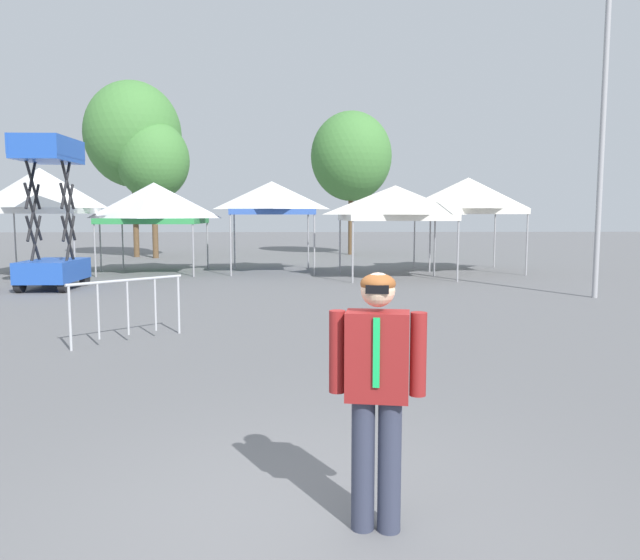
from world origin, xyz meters
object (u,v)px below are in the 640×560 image
object	(u,v)px
canopy_tent_behind_right	(395,203)
tree_behind_tents_center	(153,161)
scissor_lift	(52,245)
tree_behind_tents_left	(351,156)
canopy_tent_behind_center	(154,203)
person_foreground	(377,383)
canopy_tent_left_of_center	(40,191)
canopy_tent_behind_left	(272,198)
light_pole_opposite_side	(605,84)
crowd_barrier_near_person	(127,298)
tree_behind_tents_right	(133,135)
canopy_tent_far_left	(468,196)

from	to	relation	value
canopy_tent_behind_right	tree_behind_tents_center	bearing A→B (deg)	137.32
canopy_tent_behind_right	scissor_lift	bearing A→B (deg)	-163.89
scissor_lift	tree_behind_tents_left	world-z (taller)	tree_behind_tents_left
canopy_tent_behind_center	canopy_tent_behind_right	bearing A→B (deg)	-13.35
person_foreground	tree_behind_tents_center	size ratio (longest dim) A/B	0.27
canopy_tent_left_of_center	canopy_tent_behind_center	size ratio (longest dim) A/B	1.06
canopy_tent_behind_right	canopy_tent_left_of_center	bearing A→B (deg)	175.94
canopy_tent_behind_left	person_foreground	xyz separation A→B (m)	(1.50, -19.03, -1.72)
canopy_tent_left_of_center	person_foreground	bearing A→B (deg)	-61.98
light_pole_opposite_side	crowd_barrier_near_person	size ratio (longest dim) A/B	6.22
canopy_tent_left_of_center	canopy_tent_behind_left	xyz separation A→B (m)	(7.97, 1.23, -0.21)
canopy_tent_behind_left	tree_behind_tents_left	world-z (taller)	tree_behind_tents_left
tree_behind_tents_left	crowd_barrier_near_person	bearing A→B (deg)	-104.32
person_foreground	tree_behind_tents_left	world-z (taller)	tree_behind_tents_left
canopy_tent_behind_left	tree_behind_tents_left	size ratio (longest dim) A/B	0.45
canopy_tent_behind_center	person_foreground	world-z (taller)	canopy_tent_behind_center
scissor_lift	tree_behind_tents_right	size ratio (longest dim) A/B	0.50
person_foreground	tree_behind_tents_left	bearing A→B (deg)	85.43
canopy_tent_far_left	light_pole_opposite_side	bearing A→B (deg)	-79.55
canopy_tent_left_of_center	canopy_tent_behind_center	world-z (taller)	canopy_tent_left_of_center
canopy_tent_behind_right	tree_behind_tents_right	world-z (taller)	tree_behind_tents_right
canopy_tent_behind_left	scissor_lift	distance (m)	8.10
canopy_tent_behind_right	crowd_barrier_near_person	distance (m)	12.36
canopy_tent_left_of_center	light_pole_opposite_side	xyz separation A→B (m)	(16.65, -6.26, 2.44)
tree_behind_tents_right	crowd_barrier_near_person	size ratio (longest dim) A/B	5.61
scissor_lift	canopy_tent_behind_left	bearing A→B (deg)	39.85
canopy_tent_left_of_center	canopy_tent_behind_right	distance (m)	12.30
canopy_tent_behind_center	tree_behind_tents_right	size ratio (longest dim) A/B	0.41
light_pole_opposite_side	tree_behind_tents_left	xyz separation A→B (m)	(-4.88, 17.26, -0.21)
person_foreground	tree_behind_tents_right	bearing A→B (deg)	107.67
tree_behind_tents_left	tree_behind_tents_right	distance (m)	11.14
canopy_tent_far_left	light_pole_opposite_side	world-z (taller)	light_pole_opposite_side
scissor_lift	tree_behind_tents_right	bearing A→B (deg)	94.64
canopy_tent_behind_center	canopy_tent_left_of_center	bearing A→B (deg)	-162.09
canopy_tent_behind_left	tree_behind_tents_center	size ratio (longest dim) A/B	0.50
canopy_tent_far_left	light_pole_opposite_side	xyz separation A→B (m)	(1.35, -7.33, 2.57)
canopy_tent_left_of_center	canopy_tent_far_left	size ratio (longest dim) A/B	1.06
scissor_lift	tree_behind_tents_left	size ratio (longest dim) A/B	0.57
canopy_tent_behind_left	person_foreground	world-z (taller)	canopy_tent_behind_left
canopy_tent_far_left	canopy_tent_left_of_center	bearing A→B (deg)	-176.01
canopy_tent_behind_center	tree_behind_tents_right	xyz separation A→B (m)	(-2.87, 8.34, 3.52)
tree_behind_tents_center	light_pole_opposite_side	bearing A→B (deg)	-45.37
canopy_tent_left_of_center	crowd_barrier_near_person	size ratio (longest dim) A/B	2.42
canopy_tent_left_of_center	canopy_tent_behind_right	xyz separation A→B (m)	(12.26, -0.87, -0.43)
canopy_tent_left_of_center	tree_behind_tents_center	bearing A→B (deg)	77.52
canopy_tent_behind_center	light_pole_opposite_side	xyz separation A→B (m)	(13.01, -7.44, 2.84)
light_pole_opposite_side	tree_behind_tents_center	distance (m)	20.99
canopy_tent_far_left	tree_behind_tents_right	bearing A→B (deg)	149.83
crowd_barrier_near_person	canopy_tent_far_left	bearing A→B (deg)	53.45
canopy_tent_behind_center	canopy_tent_behind_left	distance (m)	4.34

